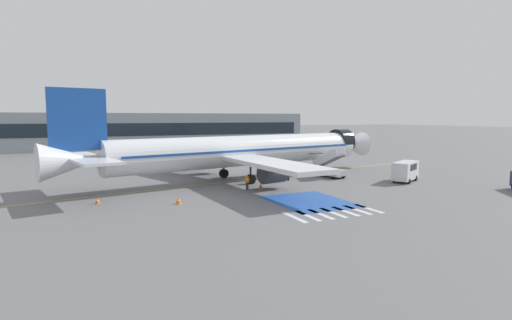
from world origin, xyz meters
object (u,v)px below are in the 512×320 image
object	(u,v)px
fuel_tanker	(143,154)
service_van_0	(406,170)
ground_crew_1	(279,173)
ground_crew_2	(247,181)
traffic_cone_0	(97,201)
terminal_building	(102,131)
boarding_stairs_forward	(328,169)
ground_crew_0	(288,173)
traffic_cone_2	(178,200)
airliner	(243,151)
traffic_cone_1	(261,186)

from	to	relation	value
fuel_tanker	service_van_0	distance (m)	40.69
ground_crew_1	ground_crew_2	xyz separation A→B (m)	(-5.43, -3.23, -0.10)
fuel_tanker	ground_crew_1	xyz separation A→B (m)	(11.75, -25.52, -0.59)
traffic_cone_0	terminal_building	bearing A→B (deg)	86.13
ground_crew_2	ground_crew_1	bearing A→B (deg)	87.63
boarding_stairs_forward	ground_crew_1	xyz separation A→B (m)	(-7.79, -1.03, 0.09)
service_van_0	fuel_tanker	bearing A→B (deg)	10.25
boarding_stairs_forward	terminal_building	xyz separation A→B (m)	(-23.57, 61.44, 3.38)
ground_crew_0	boarding_stairs_forward	bearing A→B (deg)	89.35
service_van_0	ground_crew_1	bearing A→B (deg)	37.73
ground_crew_2	traffic_cone_2	size ratio (longest dim) A/B	2.68
boarding_stairs_forward	ground_crew_1	distance (m)	7.86
ground_crew_0	traffic_cone_2	bearing A→B (deg)	-69.86
service_van_0	ground_crew_1	size ratio (longest dim) A/B	2.80
traffic_cone_0	boarding_stairs_forward	bearing A→B (deg)	10.10
airliner	service_van_0	distance (m)	19.58
ground_crew_0	terminal_building	distance (m)	64.49
boarding_stairs_forward	fuel_tanker	bearing A→B (deg)	116.82
boarding_stairs_forward	service_van_0	distance (m)	9.38
traffic_cone_1	airliner	bearing A→B (deg)	83.86
airliner	traffic_cone_2	bearing A→B (deg)	-57.52
ground_crew_2	airliner	bearing A→B (deg)	127.53
fuel_tanker	boarding_stairs_forward	bearing A→B (deg)	41.12
boarding_stairs_forward	terminal_building	size ratio (longest dim) A/B	0.05
airliner	ground_crew_1	size ratio (longest dim) A/B	24.40
traffic_cone_0	ground_crew_2	bearing A→B (deg)	2.86
ground_crew_1	traffic_cone_2	xyz separation A→B (m)	(-13.71, -7.04, -0.74)
fuel_tanker	service_van_0	world-z (taller)	fuel_tanker
boarding_stairs_forward	ground_crew_1	bearing A→B (deg)	175.77
airliner	traffic_cone_1	size ratio (longest dim) A/B	74.10
fuel_tanker	traffic_cone_0	xyz separation A→B (m)	(-8.53, -29.49, -1.38)
ground_crew_0	traffic_cone_2	world-z (taller)	ground_crew_0
traffic_cone_0	traffic_cone_2	world-z (taller)	traffic_cone_2
ground_crew_0	traffic_cone_0	bearing A→B (deg)	-84.53
ground_crew_1	traffic_cone_0	bearing A→B (deg)	-64.11
terminal_building	fuel_tanker	bearing A→B (deg)	-83.78
fuel_tanker	traffic_cone_2	bearing A→B (deg)	-0.91
service_van_0	traffic_cone_1	xyz separation A→B (m)	(-17.81, 2.82, -1.12)
traffic_cone_2	traffic_cone_1	bearing A→B (deg)	21.24
ground_crew_2	traffic_cone_0	distance (m)	14.88
airliner	traffic_cone_2	world-z (taller)	airliner
service_van_0	terminal_building	xyz separation A→B (m)	(-29.73, 68.50, 2.93)
ground_crew_2	terminal_building	distance (m)	66.60
traffic_cone_0	terminal_building	xyz separation A→B (m)	(4.50, 66.44, 4.08)
service_van_0	airliner	bearing A→B (deg)	32.64
service_van_0	traffic_cone_0	size ratio (longest dim) A/B	9.40
airliner	ground_crew_0	world-z (taller)	airliner
ground_crew_0	fuel_tanker	bearing A→B (deg)	-157.98
ground_crew_2	terminal_building	bearing A→B (deg)	155.85
ground_crew_0	traffic_cone_0	world-z (taller)	ground_crew_0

